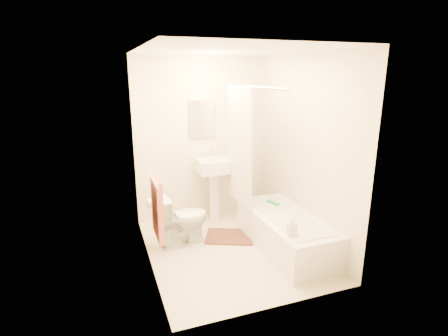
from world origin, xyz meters
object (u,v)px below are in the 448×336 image
object	(u,v)px
toilet	(182,219)
sink	(215,187)
bath_mat	(229,236)
bathtub	(285,232)
soap_bottle	(292,226)

from	to	relation	value
toilet	sink	world-z (taller)	sink
bath_mat	bathtub	bearing A→B (deg)	-42.49
sink	bath_mat	distance (m)	0.81
sink	bathtub	distance (m)	1.31
bathtub	bath_mat	size ratio (longest dim) A/B	2.48
sink	soap_bottle	xyz separation A→B (m)	(0.33, -1.64, 0.03)
bathtub	soap_bottle	size ratio (longest dim) A/B	7.40
toilet	sink	xyz separation A→B (m)	(0.65, 0.58, 0.17)
soap_bottle	toilet	bearing A→B (deg)	132.81
toilet	bath_mat	size ratio (longest dim) A/B	1.10
toilet	bath_mat	world-z (taller)	toilet
bath_mat	soap_bottle	xyz separation A→B (m)	(0.35, -1.00, 0.53)
sink	soap_bottle	world-z (taller)	sink
bath_mat	sink	bearing A→B (deg)	88.46
sink	bath_mat	bearing A→B (deg)	-90.24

